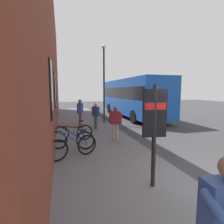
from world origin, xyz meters
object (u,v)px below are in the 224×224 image
pedestrian_near_bus (115,120)px  street_lamp (104,77)px  pedestrian_crossing_street (96,113)px  bicycle_end_of_row (73,133)px  transit_info_sign (154,120)px  bicycle_nearest_sign (73,147)px  pedestrian_by_facade (80,110)px  bicycle_leaning_wall (72,139)px  city_bus (132,96)px

pedestrian_near_bus → street_lamp: bearing=-7.2°
pedestrian_crossing_street → street_lamp: size_ratio=0.29×
bicycle_end_of_row → transit_info_sign: 4.83m
bicycle_nearest_sign → bicycle_end_of_row: bearing=-3.8°
pedestrian_by_facade → pedestrian_crossing_street: bearing=-147.6°
bicycle_end_of_row → pedestrian_crossing_street: (2.26, -1.47, 0.56)m
bicycle_end_of_row → street_lamp: (4.19, -2.44, 2.77)m
bicycle_leaning_wall → pedestrian_near_bus: pedestrian_near_bus is taller
bicycle_end_of_row → city_bus: 9.28m
pedestrian_near_bus → street_lamp: street_lamp is taller
city_bus → pedestrian_crossing_street: bearing=138.8°
bicycle_nearest_sign → bicycle_leaning_wall: 0.91m
pedestrian_crossing_street → pedestrian_near_bus: pedestrian_near_bus is taller
bicycle_nearest_sign → city_bus: city_bus is taller
bicycle_end_of_row → street_lamp: bearing=-30.2°
pedestrian_by_facade → pedestrian_near_bus: (-3.88, -1.18, -0.09)m
bicycle_nearest_sign → pedestrian_by_facade: size_ratio=0.99×
street_lamp → bicycle_leaning_wall: bearing=154.3°
pedestrian_by_facade → street_lamp: 2.84m
bicycle_nearest_sign → pedestrian_crossing_street: 4.64m
pedestrian_crossing_street → pedestrian_by_facade: bearing=32.4°
pedestrian_by_facade → street_lamp: street_lamp is taller
bicycle_end_of_row → pedestrian_by_facade: size_ratio=1.04×
city_bus → street_lamp: size_ratio=1.96×
pedestrian_by_facade → pedestrian_near_bus: bearing=-163.1°
pedestrian_near_bus → street_lamp: (4.58, -0.57, 2.21)m
bicycle_end_of_row → pedestrian_crossing_street: bearing=-32.9°
pedestrian_near_bus → street_lamp: 5.12m
bicycle_nearest_sign → bicycle_end_of_row: 2.06m
bicycle_nearest_sign → bicycle_end_of_row: (2.05, -0.14, 0.00)m
pedestrian_near_bus → pedestrian_crossing_street: bearing=8.6°
pedestrian_by_facade → pedestrian_near_bus: size_ratio=1.10×
bicycle_leaning_wall → bicycle_end_of_row: size_ratio=0.96×
bicycle_nearest_sign → pedestrian_crossing_street: bearing=-20.4°
pedestrian_by_facade → street_lamp: bearing=-68.2°
pedestrian_by_facade → transit_info_sign: bearing=-173.7°
bicycle_end_of_row → pedestrian_near_bus: bearing=-101.6°
bicycle_nearest_sign → city_bus: 11.01m
pedestrian_crossing_street → street_lamp: (1.93, -0.97, 2.22)m
bicycle_end_of_row → pedestrian_near_bus: 1.99m
city_bus → pedestrian_crossing_street: size_ratio=6.79×
bicycle_leaning_wall → pedestrian_crossing_street: (3.41, -1.60, 0.56)m
bicycle_nearest_sign → pedestrian_near_bus: 2.67m
transit_info_sign → pedestrian_crossing_street: (6.68, 0.09, -0.65)m
pedestrian_crossing_street → street_lamp: bearing=-26.8°
street_lamp → bicycle_end_of_row: bearing=149.8°
bicycle_nearest_sign → pedestrian_near_bus: size_ratio=1.08×
pedestrian_near_bus → street_lamp: size_ratio=0.29×
city_bus → bicycle_nearest_sign: bearing=147.4°
pedestrian_crossing_street → pedestrian_near_bus: bearing=-171.4°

